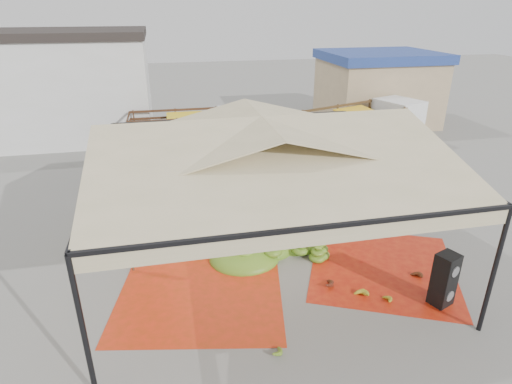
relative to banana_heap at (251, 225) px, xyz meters
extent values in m
plane|color=slate|center=(0.10, -0.86, -0.54)|extent=(90.00, 90.00, 0.00)
cylinder|color=black|center=(-3.90, -4.86, 0.96)|extent=(0.10, 0.10, 3.00)
cylinder|color=black|center=(4.10, -4.86, 0.96)|extent=(0.10, 0.10, 3.00)
cylinder|color=black|center=(-3.90, 3.14, 0.96)|extent=(0.10, 0.10, 3.00)
cylinder|color=black|center=(4.10, 3.14, 0.96)|extent=(0.10, 0.10, 3.00)
pyramid|color=#C8B58D|center=(0.10, -0.86, 2.96)|extent=(8.00, 8.00, 1.00)
cube|color=black|center=(0.10, -0.86, 2.46)|extent=(8.00, 8.00, 0.08)
cube|color=#C8B58D|center=(0.10, -0.86, 2.28)|extent=(8.00, 8.00, 0.36)
cube|color=silver|center=(-9.90, 13.14, 1.96)|extent=(14.00, 6.00, 5.00)
cube|color=tan|center=(10.10, 12.14, 1.26)|extent=(6.00, 5.00, 3.60)
cube|color=navy|center=(10.10, 12.14, 3.31)|extent=(6.30, 5.30, 0.50)
cube|color=red|center=(-1.74, -2.24, -0.54)|extent=(4.64, 4.49, 0.01)
cube|color=red|center=(3.20, -2.16, -0.54)|extent=(5.03, 5.13, 0.01)
ellipsoid|color=#547A19|center=(0.00, 0.00, 0.00)|extent=(5.66, 4.90, 1.09)
ellipsoid|color=gold|center=(2.55, -3.54, -0.45)|extent=(0.40, 0.33, 0.18)
ellipsoid|color=gold|center=(2.05, -3.26, -0.43)|extent=(0.62, 0.62, 0.22)
ellipsoid|color=#582A14|center=(1.40, -2.62, -0.43)|extent=(0.63, 0.59, 0.23)
ellipsoid|color=#572614|center=(3.80, -2.83, -0.44)|extent=(0.55, 0.51, 0.20)
ellipsoid|color=#4D7117|center=(-0.46, -4.56, -0.45)|extent=(0.54, 0.52, 0.19)
ellipsoid|color=#367017|center=(-1.20, -0.12, 2.08)|extent=(0.24, 0.24, 0.20)
ellipsoid|color=#367017|center=(0.30, -0.12, 2.08)|extent=(0.24, 0.24, 0.20)
ellipsoid|color=#367017|center=(1.80, -0.12, 2.08)|extent=(0.24, 0.24, 0.20)
cube|color=black|center=(3.80, -3.86, -0.21)|extent=(0.61, 0.57, 0.67)
cube|color=black|center=(3.80, -3.86, 0.46)|extent=(0.61, 0.57, 0.67)
imported|color=gray|center=(0.64, 2.41, 0.38)|extent=(0.77, 0.60, 1.85)
cube|color=#4A2818|center=(-1.68, 8.93, 0.36)|extent=(4.31, 2.00, 0.10)
cube|color=white|center=(1.15, 8.91, 0.44)|extent=(1.56, 1.90, 1.98)
cylinder|color=black|center=(-3.23, 8.08, -0.16)|extent=(0.77, 0.26, 0.77)
cylinder|color=black|center=(-3.22, 9.80, -0.16)|extent=(0.77, 0.26, 0.77)
cylinder|color=black|center=(-0.48, 8.06, -0.16)|extent=(0.77, 0.26, 0.77)
cylinder|color=black|center=(-0.47, 9.78, -0.16)|extent=(0.77, 0.26, 0.77)
cylinder|color=black|center=(0.98, 8.05, -0.16)|extent=(0.77, 0.26, 0.77)
cylinder|color=black|center=(0.99, 9.77, -0.16)|extent=(0.77, 0.26, 0.77)
ellipsoid|color=#50821B|center=(-1.68, 8.93, 0.79)|extent=(3.45, 1.57, 0.60)
cube|color=yellow|center=(-1.25, 8.93, 1.13)|extent=(1.73, 1.72, 0.21)
cube|color=#54391C|center=(6.40, 7.18, 0.45)|extent=(5.20, 3.69, 0.11)
cube|color=white|center=(9.33, 8.27, 0.55)|extent=(2.32, 2.55, 2.18)
cylinder|color=black|center=(5.13, 5.70, -0.12)|extent=(0.90, 0.56, 0.85)
cylinder|color=black|center=(4.47, 7.48, -0.12)|extent=(0.90, 0.56, 0.85)
cylinder|color=black|center=(7.97, 6.75, -0.12)|extent=(0.90, 0.56, 0.85)
cylinder|color=black|center=(7.31, 8.53, -0.12)|extent=(0.90, 0.56, 0.85)
cylinder|color=black|center=(9.48, 7.31, -0.12)|extent=(0.90, 0.56, 0.85)
cylinder|color=black|center=(8.82, 9.09, -0.12)|extent=(0.90, 0.56, 0.85)
ellipsoid|color=#3E851B|center=(6.40, 7.18, 0.92)|extent=(4.15, 2.92, 0.66)
cube|color=gold|center=(6.84, 7.34, 1.30)|extent=(2.43, 2.43, 0.24)
camera|label=1|loc=(-2.27, -11.00, 6.01)|focal=30.00mm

